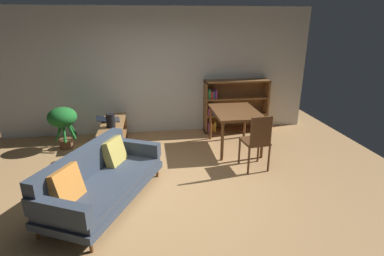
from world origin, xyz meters
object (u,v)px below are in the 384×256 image
dining_chair_near (257,140)px  fabric_couch (99,178)px  potted_floor_plant (63,120)px  dining_table (235,115)px  open_laptop (110,119)px  bookshelf (232,106)px  media_console (114,137)px  desk_speaker (111,121)px

dining_chair_near → fabric_couch: bearing=-165.6°
potted_floor_plant → dining_table: potted_floor_plant is taller
open_laptop → bookshelf: 2.74m
media_console → open_laptop: open_laptop is taller
desk_speaker → potted_floor_plant: bearing=152.4°
media_console → desk_speaker: bearing=-89.1°
open_laptop → potted_floor_plant: size_ratio=0.57×
potted_floor_plant → desk_speaker: bearing=-27.6°
desk_speaker → potted_floor_plant: size_ratio=0.30×
fabric_couch → bookshelf: bearing=45.6°
dining_table → open_laptop: bearing=171.5°
media_console → potted_floor_plant: (-0.97, 0.27, 0.31)m
desk_speaker → dining_table: size_ratio=0.22×
desk_speaker → bookshelf: size_ratio=0.18×
media_console → dining_chair_near: bearing=-25.2°
media_console → bookshelf: size_ratio=0.96×
open_laptop → dining_chair_near: (2.53, -1.33, -0.04)m
fabric_couch → desk_speaker: size_ratio=8.37×
desk_speaker → open_laptop: bearing=100.4°
media_console → potted_floor_plant: 1.06m
media_console → dining_chair_near: dining_chair_near is taller
desk_speaker → dining_table: 2.35m
dining_table → potted_floor_plant: bearing=172.1°
fabric_couch → dining_chair_near: 2.56m
open_laptop → potted_floor_plant: 0.90m
fabric_couch → media_console: fabric_couch is taller
fabric_couch → dining_chair_near: dining_chair_near is taller
dining_table → dining_chair_near: 0.98m
fabric_couch → potted_floor_plant: potted_floor_plant is taller
bookshelf → dining_table: bearing=-102.2°
dining_table → fabric_couch: bearing=-145.9°
media_console → open_laptop: bearing=112.5°
fabric_couch → potted_floor_plant: size_ratio=2.54×
potted_floor_plant → bookshelf: 3.60m
fabric_couch → open_laptop: (-0.06, 1.97, 0.22)m
fabric_couch → dining_chair_near: bearing=14.4°
media_console → potted_floor_plant: potted_floor_plant is taller
desk_speaker → potted_floor_plant: 1.11m
potted_floor_plant → dining_chair_near: (3.43, -1.43, -0.04)m
media_console → desk_speaker: size_ratio=5.47×
dining_chair_near → potted_floor_plant: bearing=157.4°
bookshelf → fabric_couch: bearing=-134.4°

